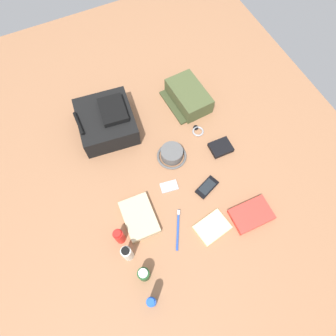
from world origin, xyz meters
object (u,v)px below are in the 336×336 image
at_px(backpack, 107,121).
at_px(notepad, 212,227).
at_px(media_player, 169,186).
at_px(toothpaste_tube, 127,253).
at_px(wallet, 221,148).
at_px(deodorant_spray, 152,302).
at_px(cell_phone, 207,187).
at_px(sunscreen_spray, 119,236).
at_px(paperback_novel, 251,215).
at_px(folded_towel, 139,217).
at_px(shampoo_bottle, 144,274).
at_px(toiletry_pouch, 188,96).
at_px(wristwatch, 198,131).
at_px(toothbrush, 178,227).
at_px(bucket_hat, 172,154).

bearing_deg(backpack, notepad, -161.59).
bearing_deg(media_player, toothpaste_tube, 125.97).
bearing_deg(wallet, toothpaste_tube, 116.66).
distance_m(deodorant_spray, cell_phone, 0.58).
xyz_separation_m(deodorant_spray, sunscreen_spray, (0.30, 0.02, -0.02)).
distance_m(toothpaste_tube, paperback_novel, 0.60).
bearing_deg(media_player, wallet, -76.92).
bearing_deg(sunscreen_spray, folded_towel, -65.25).
distance_m(shampoo_bottle, media_player, 0.43).
height_order(toiletry_pouch, deodorant_spray, deodorant_spray).
bearing_deg(toiletry_pouch, deodorant_spray, 144.96).
bearing_deg(backpack, sunscreen_spray, 164.62).
relative_size(media_player, wristwatch, 1.28).
height_order(shampoo_bottle, folded_towel, shampoo_bottle).
bearing_deg(wristwatch, toothbrush, 142.31).
relative_size(toothpaste_tube, sunscreen_spray, 1.14).
height_order(backpack, sunscreen_spray, backpack).
distance_m(shampoo_bottle, folded_towel, 0.26).
distance_m(toothpaste_tube, sunscreen_spray, 0.08).
height_order(cell_phone, wallet, wallet).
distance_m(media_player, wristwatch, 0.36).
relative_size(media_player, toothbrush, 0.54).
bearing_deg(deodorant_spray, toothpaste_tube, 4.68).
bearing_deg(sunscreen_spray, wristwatch, -58.47).
height_order(bucket_hat, toothpaste_tube, toothpaste_tube).
xyz_separation_m(wristwatch, toothbrush, (-0.42, 0.33, 0.00)).
relative_size(toiletry_pouch, sunscreen_spray, 2.24).
distance_m(toothpaste_tube, wristwatch, 0.73).
bearing_deg(media_player, cell_phone, -116.69).
xyz_separation_m(backpack, toothpaste_tube, (-0.67, 0.16, 0.00)).
relative_size(wristwatch, folded_towel, 0.36).
bearing_deg(sunscreen_spray, toothpaste_tube, -176.66).
xyz_separation_m(deodorant_spray, paperback_novel, (0.14, -0.57, -0.06)).
height_order(shampoo_bottle, media_player, shampoo_bottle).
distance_m(sunscreen_spray, paperback_novel, 0.62).
bearing_deg(wristwatch, deodorant_spray, 139.60).
xyz_separation_m(toothpaste_tube, toothbrush, (0.02, -0.25, -0.06)).
height_order(toiletry_pouch, notepad, toiletry_pouch).
height_order(backpack, shampoo_bottle, backpack).
height_order(backpack, folded_towel, backpack).
bearing_deg(bucket_hat, toothbrush, 158.70).
xyz_separation_m(backpack, deodorant_spray, (-0.89, 0.14, 0.01)).
bearing_deg(notepad, paperback_novel, -108.13).
xyz_separation_m(sunscreen_spray, media_player, (0.14, -0.31, -0.05)).
bearing_deg(bucket_hat, deodorant_spray, 147.62).
bearing_deg(shampoo_bottle, wristwatch, -45.03).
height_order(cell_phone, media_player, cell_phone).
distance_m(bucket_hat, deodorant_spray, 0.69).
relative_size(bucket_hat, folded_towel, 0.76).
height_order(deodorant_spray, toothbrush, deodorant_spray).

